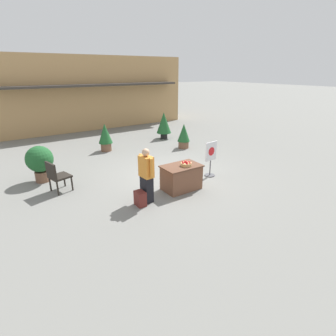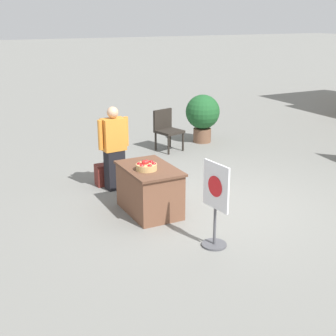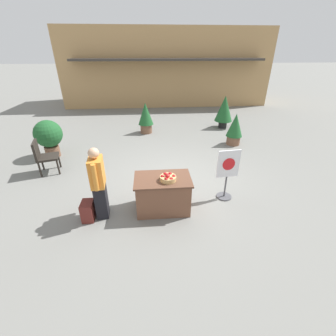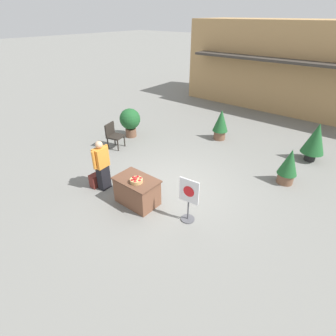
# 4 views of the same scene
# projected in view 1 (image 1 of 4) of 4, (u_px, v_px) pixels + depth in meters

# --- Properties ---
(ground_plane) EXTENTS (120.00, 120.00, 0.00)m
(ground_plane) POSITION_uv_depth(u_px,v_px,m) (168.00, 176.00, 9.40)
(ground_plane) COLOR slate
(storefront_building) EXTENTS (12.47, 4.54, 4.39)m
(storefront_building) POSITION_uv_depth(u_px,v_px,m) (86.00, 92.00, 17.22)
(storefront_building) COLOR tan
(storefront_building) RESTS_ON ground_plane
(display_table) EXTENTS (1.21, 0.78, 0.79)m
(display_table) POSITION_uv_depth(u_px,v_px,m) (181.00, 177.00, 8.21)
(display_table) COLOR brown
(display_table) RESTS_ON ground_plane
(apple_basket) EXTENTS (0.34, 0.34, 0.16)m
(apple_basket) POSITION_uv_depth(u_px,v_px,m) (186.00, 164.00, 8.03)
(apple_basket) COLOR tan
(apple_basket) RESTS_ON display_table
(person_visitor) EXTENTS (0.30, 0.61, 1.58)m
(person_visitor) POSITION_uv_depth(u_px,v_px,m) (146.00, 175.00, 7.29)
(person_visitor) COLOR black
(person_visitor) RESTS_ON ground_plane
(backpack) EXTENTS (0.24, 0.34, 0.42)m
(backpack) POSITION_uv_depth(u_px,v_px,m) (140.00, 199.00, 7.27)
(backpack) COLOR maroon
(backpack) RESTS_ON ground_plane
(poster_board) EXTENTS (0.53, 0.36, 1.24)m
(poster_board) POSITION_uv_depth(u_px,v_px,m) (211.00, 158.00, 9.16)
(poster_board) COLOR #4C4C51
(poster_board) RESTS_ON ground_plane
(patio_chair) EXTENTS (0.67, 0.67, 0.98)m
(patio_chair) POSITION_uv_depth(u_px,v_px,m) (57.00, 175.00, 7.96)
(patio_chair) COLOR #28231E
(patio_chair) RESTS_ON ground_plane
(potted_plant_near_right) EXTENTS (0.87, 0.87, 1.23)m
(potted_plant_near_right) POSITION_uv_depth(u_px,v_px,m) (40.00, 161.00, 8.67)
(potted_plant_near_right) COLOR brown
(potted_plant_near_right) RESTS_ON ground_plane
(potted_plant_far_right) EXTENTS (0.59, 0.59, 1.17)m
(potted_plant_far_right) POSITION_uv_depth(u_px,v_px,m) (184.00, 135.00, 12.51)
(potted_plant_far_right) COLOR brown
(potted_plant_far_right) RESTS_ON ground_plane
(potted_plant_far_left) EXTENTS (0.64, 0.64, 1.28)m
(potted_plant_far_left) POSITION_uv_depth(u_px,v_px,m) (105.00, 136.00, 12.02)
(potted_plant_far_left) COLOR brown
(potted_plant_far_left) RESTS_ON ground_plane
(potted_plant_near_left) EXTENTS (0.79, 0.79, 1.43)m
(potted_plant_near_left) POSITION_uv_depth(u_px,v_px,m) (164.00, 124.00, 14.15)
(potted_plant_near_left) COLOR black
(potted_plant_near_left) RESTS_ON ground_plane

